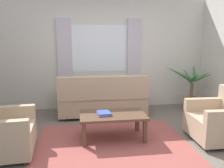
% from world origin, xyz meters
% --- Properties ---
extents(ground_plane, '(6.24, 6.24, 0.00)m').
position_xyz_m(ground_plane, '(0.00, 0.00, 0.00)').
color(ground_plane, '#6B6056').
extents(wall_back, '(5.32, 0.12, 2.60)m').
position_xyz_m(wall_back, '(0.00, 2.26, 1.30)').
color(wall_back, silver).
rests_on(wall_back, ground_plane).
extents(window_with_curtains, '(1.98, 0.07, 1.40)m').
position_xyz_m(window_with_curtains, '(0.00, 2.18, 1.45)').
color(window_with_curtains, white).
extents(area_rug, '(2.45, 2.04, 0.01)m').
position_xyz_m(area_rug, '(0.00, 0.00, 0.01)').
color(area_rug, '#9E4C47').
rests_on(area_rug, ground_plane).
extents(couch, '(1.90, 0.82, 0.92)m').
position_xyz_m(couch, '(0.00, 1.56, 0.37)').
color(couch, tan).
rests_on(couch, ground_plane).
extents(armchair_left, '(0.88, 0.90, 0.88)m').
position_xyz_m(armchair_left, '(-1.66, -0.06, 0.35)').
color(armchair_left, tan).
rests_on(armchair_left, ground_plane).
extents(armchair_right, '(0.85, 0.86, 0.88)m').
position_xyz_m(armchair_right, '(1.80, -0.03, 0.35)').
color(armchair_right, tan).
rests_on(armchair_right, ground_plane).
extents(coffee_table, '(1.10, 0.64, 0.44)m').
position_xyz_m(coffee_table, '(0.05, 0.29, 0.38)').
color(coffee_table, brown).
rests_on(coffee_table, ground_plane).
extents(book_stack_on_table, '(0.24, 0.31, 0.04)m').
position_xyz_m(book_stack_on_table, '(-0.11, 0.28, 0.46)').
color(book_stack_on_table, '#7F478C').
rests_on(book_stack_on_table, coffee_table).
extents(potted_plant, '(1.07, 1.07, 1.09)m').
position_xyz_m(potted_plant, '(2.15, 1.74, 0.49)').
color(potted_plant, '#9E6B4C').
rests_on(potted_plant, ground_plane).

